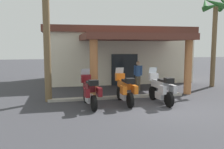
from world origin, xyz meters
name	(u,v)px	position (x,y,z in m)	size (l,w,h in m)	color
ground_plane	(164,107)	(0.00, 0.00, 0.00)	(80.00, 80.00, 0.00)	#38383D
motel_building	(116,54)	(0.04, 8.56, 2.05)	(10.84, 9.54, 3.98)	silver
motorcycle_maroon	(90,91)	(-3.14, 0.84, 0.70)	(0.73, 2.21, 1.61)	black
motorcycle_orange	(125,89)	(-1.49, 1.03, 0.70)	(0.71, 2.21, 1.61)	black
motorcycle_silver	(161,88)	(0.17, 0.74, 0.70)	(0.73, 2.21, 1.61)	black
pedestrian	(138,74)	(0.22, 4.08, 1.01)	(0.43, 0.37, 1.75)	brown
palm_tree_near_portico	(215,20)	(5.43, 4.27, 4.31)	(1.91, 2.00, 5.87)	brown
curb_strip	(118,97)	(-1.49, 2.22, 0.06)	(6.97, 0.36, 0.12)	#ADA89E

